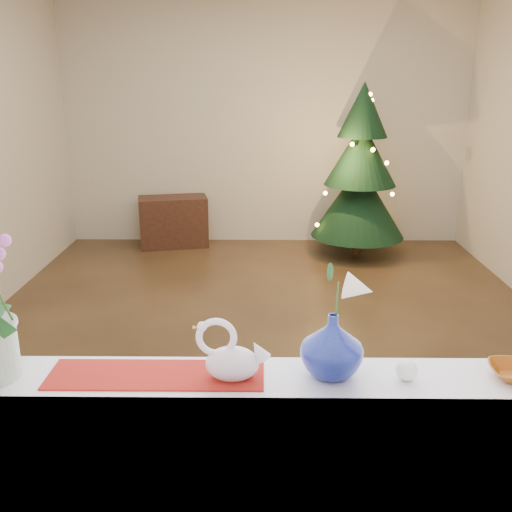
{
  "coord_description": "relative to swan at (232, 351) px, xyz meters",
  "views": [
    {
      "loc": [
        -0.04,
        -4.02,
        1.85
      ],
      "look_at": [
        -0.07,
        -1.4,
        1.02
      ],
      "focal_mm": 40.0,
      "sensor_mm": 36.0,
      "label": 1
    }
  ],
  "objects": [
    {
      "name": "lily",
      "position": [
        0.32,
        0.03,
        0.24
      ],
      "size": [
        0.13,
        0.08,
        0.18
      ],
      "primitive_type": null,
      "color": "white",
      "rests_on": "blue_vase"
    },
    {
      "name": "side_table",
      "position": [
        -0.91,
        4.64,
        -0.74
      ],
      "size": [
        0.82,
        0.53,
        0.57
      ],
      "primitive_type": "cube",
      "rotation": [
        0.0,
        0.0,
        0.21
      ],
      "color": "black",
      "rests_on": "ground"
    },
    {
      "name": "windowsill",
      "position": [
        0.13,
        0.02,
        -0.12
      ],
      "size": [
        2.2,
        0.26,
        0.04
      ],
      "primitive_type": "cube",
      "color": "white",
      "rests_on": "window_apron"
    },
    {
      "name": "window_frame",
      "position": [
        0.13,
        -0.08,
        0.68
      ],
      "size": [
        2.22,
        0.06,
        1.6
      ],
      "primitive_type": null,
      "color": "white",
      "rests_on": "windowsill"
    },
    {
      "name": "paperweight",
      "position": [
        0.56,
        0.0,
        -0.06
      ],
      "size": [
        0.09,
        0.09,
        0.07
      ],
      "primitive_type": "sphere",
      "rotation": [
        0.0,
        0.0,
        -0.43
      ],
      "color": "white",
      "rests_on": "windowsill"
    },
    {
      "name": "wall_front",
      "position": [
        0.13,
        -0.11,
        0.33
      ],
      "size": [
        4.5,
        0.1,
        2.7
      ],
      "primitive_type": "cube",
      "color": "beige",
      "rests_on": "ground"
    },
    {
      "name": "swan",
      "position": [
        0.0,
        0.0,
        0.0
      ],
      "size": [
        0.26,
        0.18,
        0.2
      ],
      "primitive_type": null,
      "rotation": [
        0.0,
        0.0,
        -0.36
      ],
      "color": "white",
      "rests_on": "windowsill"
    },
    {
      "name": "blue_vase",
      "position": [
        0.32,
        0.03,
        0.02
      ],
      "size": [
        0.26,
        0.26,
        0.24
      ],
      "primitive_type": "imported",
      "rotation": [
        0.0,
        0.0,
        -0.1
      ],
      "color": "navy",
      "rests_on": "windowsill"
    },
    {
      "name": "xmas_tree",
      "position": [
        1.12,
        4.34,
        -0.11
      ],
      "size": [
        1.16,
        1.16,
        1.81
      ],
      "primitive_type": null,
      "rotation": [
        0.0,
        0.0,
        0.19
      ],
      "color": "black",
      "rests_on": "ground"
    },
    {
      "name": "wall_back",
      "position": [
        0.13,
        4.89,
        0.33
      ],
      "size": [
        4.5,
        0.1,
        2.7
      ],
      "primitive_type": "cube",
      "color": "beige",
      "rests_on": "ground"
    },
    {
      "name": "runner",
      "position": [
        -0.25,
        0.02,
        -0.1
      ],
      "size": [
        0.7,
        0.2,
        0.01
      ],
      "primitive_type": "cube",
      "color": "maroon",
      "rests_on": "windowsill"
    },
    {
      "name": "ground",
      "position": [
        0.13,
        2.39,
        -1.02
      ],
      "size": [
        5.0,
        5.0,
        0.0
      ],
      "primitive_type": "plane",
      "color": "#392617",
      "rests_on": "ground"
    }
  ]
}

